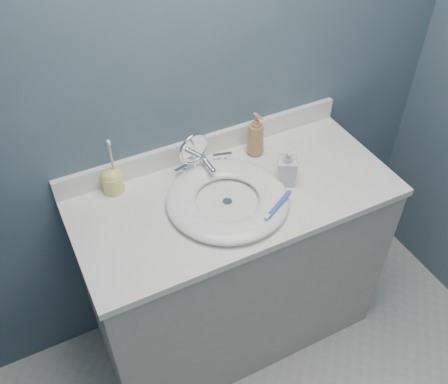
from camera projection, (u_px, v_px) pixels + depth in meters
back_wall at (202, 84)px, 1.82m from camera, size 2.20×0.02×2.40m
vanity_cabinet at (234, 270)px, 2.17m from camera, size 1.20×0.55×0.85m
countertop at (236, 196)px, 1.87m from camera, size 1.22×0.57×0.03m
backsplash at (205, 145)px, 2.00m from camera, size 1.22×0.02×0.09m
basin at (227, 199)px, 1.81m from camera, size 0.45×0.45×0.04m
drain at (227, 202)px, 1.82m from camera, size 0.04×0.04×0.01m
faucet at (204, 166)px, 1.94m from camera, size 0.25×0.13×0.07m
makeup_mirror at (194, 154)px, 1.87m from camera, size 0.13×0.07×0.19m
soap_bottle_amber at (256, 134)px, 1.98m from camera, size 0.08×0.08×0.19m
soap_bottle_clear at (287, 166)px, 1.86m from camera, size 0.10×0.10×0.16m
toothbrush_holder at (112, 180)px, 1.84m from camera, size 0.08×0.08×0.23m
toothbrush_lying at (278, 205)px, 1.75m from camera, size 0.16×0.10×0.02m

